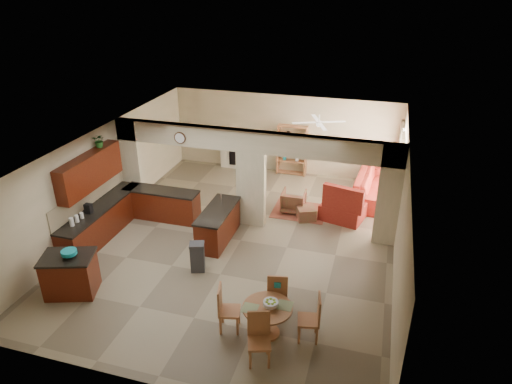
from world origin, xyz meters
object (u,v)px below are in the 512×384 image
(dining_table, at_px, (267,315))
(sofa, at_px, (374,186))
(kitchen_island, at_px, (70,274))
(armchair, at_px, (293,201))

(dining_table, height_order, sofa, sofa)
(kitchen_island, relative_size, dining_table, 1.32)
(kitchen_island, relative_size, armchair, 1.82)
(sofa, distance_m, armchair, 2.80)
(dining_table, height_order, armchair, dining_table)
(dining_table, relative_size, armchair, 1.39)
(kitchen_island, height_order, dining_table, kitchen_island)
(dining_table, bearing_deg, sofa, 76.12)
(sofa, bearing_deg, dining_table, 170.27)
(kitchen_island, height_order, armchair, kitchen_island)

